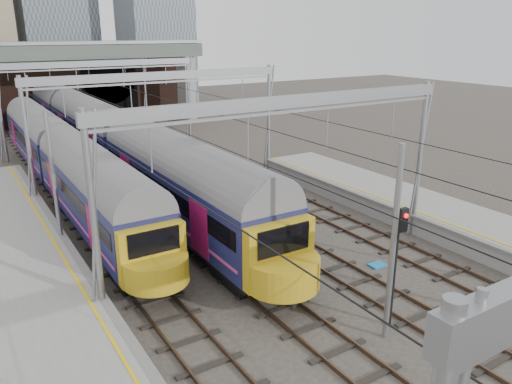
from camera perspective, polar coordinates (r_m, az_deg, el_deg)
ground at (r=17.92m, az=19.31°, el=-18.43°), size 160.00×160.00×0.00m
tracks at (r=28.28m, az=-4.72°, el=-3.45°), size 14.40×80.00×0.22m
overhead_line at (r=32.47m, az=-10.41°, el=11.06°), size 16.80×80.00×8.00m
retaining_wall at (r=62.15m, az=-19.86°, el=11.45°), size 28.00×2.75×9.00m
overbridge at (r=55.85m, az=-20.22°, el=13.82°), size 28.00×3.00×9.25m
train_main at (r=51.12m, az=-20.64°, el=8.25°), size 3.08×71.21×5.21m
train_second at (r=34.28m, az=-21.19°, el=3.51°), size 2.77×32.05×4.78m
signal_near_centre at (r=18.23m, az=15.83°, el=-6.70°), size 0.33×0.46×4.63m
equip_cover_a at (r=21.02m, az=2.21°, el=-11.32°), size 1.00×0.74×0.11m
equip_cover_b at (r=23.80m, az=1.51°, el=-7.61°), size 1.05×0.87×0.11m
equip_cover_c at (r=23.87m, az=13.70°, el=-8.11°), size 0.78×0.56×0.09m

